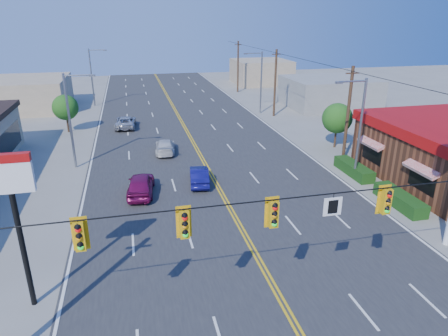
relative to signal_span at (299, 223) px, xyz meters
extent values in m
plane|color=gray|center=(0.12, 0.00, -4.89)|extent=(160.00, 160.00, 0.00)
cube|color=#2D2D30|center=(0.12, 20.00, -4.86)|extent=(20.00, 120.00, 0.06)
cylinder|color=black|center=(0.12, 0.00, 1.11)|extent=(24.00, 0.05, 0.05)
cube|color=white|center=(1.32, 0.00, 0.56)|extent=(0.75, 0.04, 0.75)
cube|color=#D89E0C|center=(-7.88, 0.00, 0.54)|extent=(0.55, 0.34, 1.25)
cube|color=#D89E0C|center=(-4.38, 0.00, 0.54)|extent=(0.55, 0.34, 1.25)
cube|color=#D89E0C|center=(-1.08, 0.00, 0.54)|extent=(0.55, 0.34, 1.25)
cube|color=#D89E0C|center=(3.62, 0.00, 0.54)|extent=(0.55, 0.34, 1.25)
cube|color=#194214|center=(11.62, 12.00, -4.44)|extent=(1.20, 9.00, 0.90)
cylinder|color=black|center=(-10.88, 4.00, -1.89)|extent=(0.24, 0.24, 6.00)
cube|color=white|center=(-10.88, 4.00, 1.31)|extent=(1.90, 0.30, 1.30)
cylinder|color=gray|center=(11.12, 14.00, -0.89)|extent=(0.20, 0.20, 8.00)
cylinder|color=gray|center=(10.02, 14.00, 2.91)|extent=(2.20, 0.12, 0.12)
cube|color=gray|center=(8.92, 14.00, 2.86)|extent=(0.50, 0.25, 0.15)
cylinder|color=gray|center=(11.12, 38.00, -0.89)|extent=(0.20, 0.20, 8.00)
cylinder|color=gray|center=(10.02, 38.00, 2.91)|extent=(2.20, 0.12, 0.12)
cube|color=gray|center=(8.92, 38.00, 2.86)|extent=(0.50, 0.25, 0.15)
cylinder|color=gray|center=(-10.88, 22.00, -0.89)|extent=(0.20, 0.20, 8.00)
cylinder|color=gray|center=(-9.78, 22.00, 2.91)|extent=(2.20, 0.12, 0.12)
cube|color=gray|center=(-8.68, 22.00, 2.86)|extent=(0.50, 0.25, 0.15)
cylinder|color=gray|center=(-10.88, 48.00, -0.89)|extent=(0.20, 0.20, 8.00)
cylinder|color=gray|center=(-9.78, 48.00, 2.91)|extent=(2.20, 0.12, 0.12)
cube|color=gray|center=(-8.68, 48.00, 2.86)|extent=(0.50, 0.25, 0.15)
cylinder|color=#47301E|center=(12.32, 18.00, -0.69)|extent=(0.28, 0.28, 8.40)
cylinder|color=#47301E|center=(12.32, 36.00, -0.69)|extent=(0.28, 0.28, 8.40)
cylinder|color=#47301E|center=(12.32, 54.00, -0.69)|extent=(0.28, 0.28, 8.40)
cylinder|color=#47301E|center=(13.62, 22.00, -3.84)|extent=(0.20, 0.20, 2.10)
sphere|color=#235B19|center=(13.62, 22.00, -1.95)|extent=(2.94, 2.94, 2.94)
cylinder|color=#47301E|center=(-12.88, 34.00, -3.89)|extent=(0.20, 0.20, 2.00)
sphere|color=#235B19|center=(-12.88, 34.00, -2.09)|extent=(2.80, 2.80, 2.80)
cube|color=gray|center=(22.12, 40.00, -2.89)|extent=(12.00, 10.00, 4.00)
cube|color=tan|center=(-19.88, 48.00, -2.79)|extent=(11.00, 12.00, 4.20)
cube|color=tan|center=(19.12, 62.00, -2.69)|extent=(10.00, 10.00, 4.40)
imported|color=maroon|center=(-5.62, 14.89, -4.12)|extent=(2.34, 4.68, 1.53)
imported|color=#110F5B|center=(-1.15, 15.87, -4.23)|extent=(1.89, 4.12, 1.31)
imported|color=silver|center=(-2.98, 24.05, -4.26)|extent=(2.19, 4.48, 1.26)
imported|color=#B5B5BB|center=(-6.58, 34.25, -4.22)|extent=(2.51, 4.91, 1.33)
camera|label=1|loc=(-5.89, -12.36, 7.38)|focal=32.00mm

